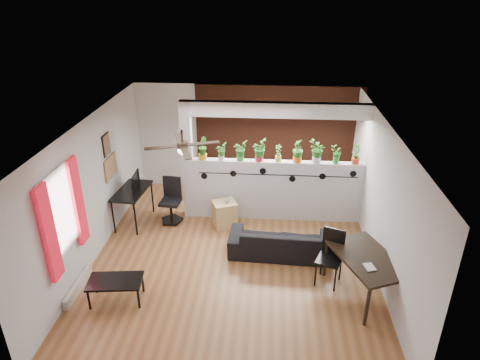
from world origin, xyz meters
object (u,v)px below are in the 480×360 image
Objects in this scene: folding_chair at (331,252)px; potted_plant_2 at (240,150)px; potted_plant_3 at (259,150)px; sofa at (281,241)px; potted_plant_6 at (317,151)px; computer_desk at (132,193)px; potted_plant_0 at (202,148)px; potted_plant_1 at (221,151)px; ceiling_fan at (183,147)px; cube_shelf at (225,214)px; office_chair at (171,203)px; potted_plant_5 at (298,150)px; coffee_table at (115,282)px; cup at (227,200)px; dining_table at (367,261)px; potted_plant_7 at (336,154)px; potted_plant_4 at (278,153)px; potted_plant_8 at (356,153)px.

potted_plant_2 is at bearing 129.42° from folding_chair.
potted_plant_3 reaches higher than sofa.
potted_plant_6 is 3.97m from computer_desk.
potted_plant_0 is 1.33× the size of potted_plant_1.
ceiling_fan reaches higher than cube_shelf.
potted_plant_6 reaches higher than office_chair.
computer_desk is at bearing -173.20° from potted_plant_5.
ceiling_fan is at bearing -90.64° from potted_plant_0.
coffee_table is at bearing -109.51° from potted_plant_0.
potted_plant_6 reaches higher than cup.
office_chair is 4.27m from dining_table.
potted_plant_2 is 0.38× the size of computer_desk.
potted_plant_7 is at bearing 0.00° from potted_plant_1.
sofa is at bearing 29.71° from coffee_table.
potted_plant_1 reaches higher than office_chair.
potted_plant_5 is at bearing 0.00° from potted_plant_4.
potted_plant_0 reaches higher than sofa.
potted_plant_4 is 0.20× the size of sofa.
potted_plant_0 is at bearing 140.21° from folding_chair.
potted_plant_1 is 0.64× the size of cube_shelf.
potted_plant_3 is 0.47× the size of folding_chair.
folding_chair is at bearing -97.08° from potted_plant_7.
ceiling_fan is 2.28m from potted_plant_3.
potted_plant_7 is (0.39, 0.00, -0.06)m from potted_plant_6.
ceiling_fan is 1.07× the size of computer_desk.
cup is at bearing -6.27° from office_chair.
potted_plant_8 is 0.44× the size of folding_chair.
office_chair is at bearing 113.36° from ceiling_fan.
potted_plant_3 is at bearing 127.41° from dining_table.
cube_shelf is at bearing -0.47° from computer_desk.
ceiling_fan is 2.45m from coffee_table.
potted_plant_0 is at bearing 70.49° from coffee_table.
potted_plant_6 is at bearing 0.00° from potted_plant_3.
ceiling_fan is at bearing -143.02° from potted_plant_6.
potted_plant_4 reaches higher than cube_shelf.
potted_plant_8 is 0.76× the size of cube_shelf.
folding_chair is at bearing -66.08° from potted_plant_4.
ceiling_fan reaches higher than potted_plant_8.
folding_chair is at bearing 148.21° from dining_table.
potted_plant_7 is 0.64× the size of cube_shelf.
potted_plant_4 is at bearing 180.00° from potted_plant_8.
sofa is at bearing -24.33° from office_chair.
potted_plant_0 is 3.99m from dining_table.
potted_plant_6 reaches higher than potted_plant_2.
office_chair reaches higher than cube_shelf.
potted_plant_5 reaches higher than computer_desk.
potted_plant_0 is 3.30m from coffee_table.
potted_plant_4 reaches higher than office_chair.
potted_plant_4 is 0.40m from potted_plant_5.
cup is 1.23m from office_chair.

